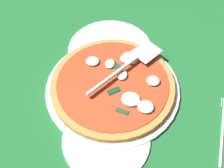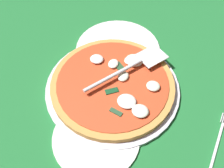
{
  "view_description": "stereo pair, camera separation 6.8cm",
  "coord_description": "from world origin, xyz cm",
  "px_view_note": "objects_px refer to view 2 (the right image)",
  "views": [
    {
      "loc": [
        38.38,
        8.08,
        58.74
      ],
      "look_at": [
        -2.97,
        -0.15,
        2.44
      ],
      "focal_mm": 41.65,
      "sensor_mm": 36.0,
      "label": 1
    },
    {
      "loc": [
        36.54,
        14.58,
        58.74
      ],
      "look_at": [
        -2.97,
        -0.15,
        2.44
      ],
      "focal_mm": 41.65,
      "sensor_mm": 36.0,
      "label": 2
    }
  ],
  "objects_px": {
    "dinner_plate_right": "(96,137)",
    "pizza_server": "(131,67)",
    "pizza": "(113,84)",
    "dinner_plate_left": "(118,49)"
  },
  "relations": [
    {
      "from": "dinner_plate_right",
      "to": "pizza",
      "type": "bearing_deg",
      "value": -174.87
    },
    {
      "from": "dinner_plate_left",
      "to": "pizza",
      "type": "relative_size",
      "value": 0.78
    },
    {
      "from": "dinner_plate_left",
      "to": "pizza_server",
      "type": "distance_m",
      "value": 0.13
    },
    {
      "from": "dinner_plate_left",
      "to": "dinner_plate_right",
      "type": "xyz_separation_m",
      "value": [
        0.3,
        0.05,
        0.0
      ]
    },
    {
      "from": "pizza",
      "to": "pizza_server",
      "type": "distance_m",
      "value": 0.07
    },
    {
      "from": "dinner_plate_right",
      "to": "pizza_server",
      "type": "relative_size",
      "value": 0.92
    },
    {
      "from": "dinner_plate_right",
      "to": "pizza",
      "type": "xyz_separation_m",
      "value": [
        -0.15,
        -0.01,
        0.02
      ]
    },
    {
      "from": "dinner_plate_left",
      "to": "pizza",
      "type": "height_order",
      "value": "pizza"
    },
    {
      "from": "pizza",
      "to": "dinner_plate_left",
      "type": "bearing_deg",
      "value": -165.44
    },
    {
      "from": "dinner_plate_right",
      "to": "pizza_server",
      "type": "bearing_deg",
      "value": 174.8
    }
  ]
}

